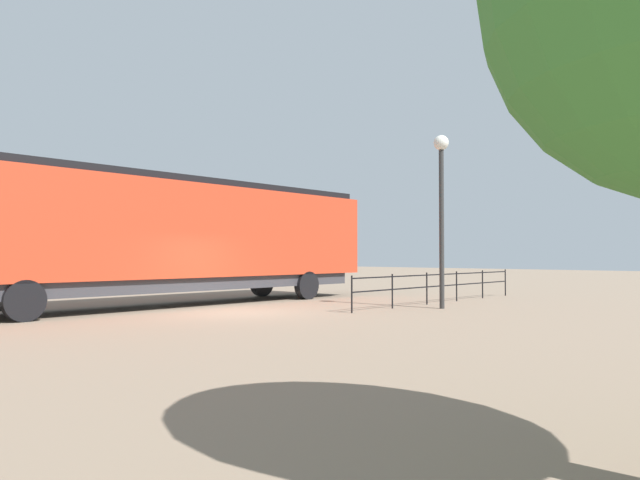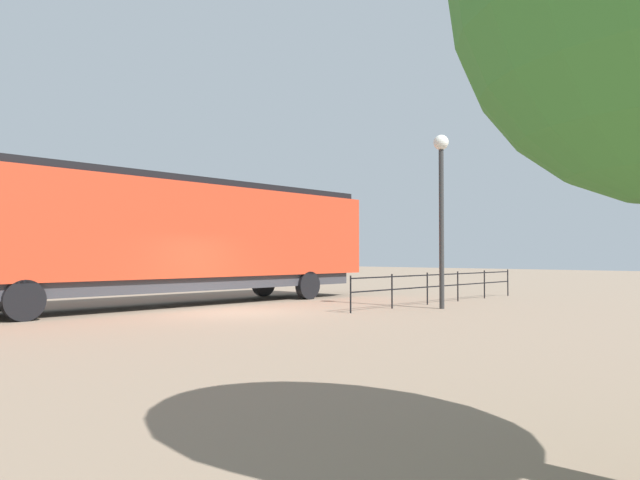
% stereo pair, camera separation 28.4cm
% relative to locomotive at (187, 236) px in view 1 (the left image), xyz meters
% --- Properties ---
extents(ground_plane, '(120.00, 120.00, 0.00)m').
position_rel_locomotive_xyz_m(ground_plane, '(3.48, -0.60, -2.44)').
color(ground_plane, '#84705B').
extents(locomotive, '(2.95, 16.72, 4.38)m').
position_rel_locomotive_xyz_m(locomotive, '(0.00, 0.00, 0.00)').
color(locomotive, red).
rests_on(locomotive, ground_plane).
extents(lamp_post, '(0.49, 0.49, 5.69)m').
position_rel_locomotive_xyz_m(lamp_post, '(7.40, 4.77, 1.53)').
color(lamp_post, '#2D2D2D').
rests_on(lamp_post, ground_plane).
extents(platform_fence, '(0.05, 10.48, 1.13)m').
position_rel_locomotive_xyz_m(platform_fence, '(6.18, 6.84, -1.70)').
color(platform_fence, black).
rests_on(platform_fence, ground_plane).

